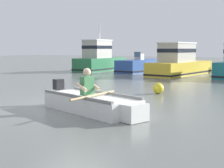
{
  "coord_description": "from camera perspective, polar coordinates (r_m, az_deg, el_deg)",
  "views": [
    {
      "loc": [
        6.38,
        -8.15,
        1.73
      ],
      "look_at": [
        0.55,
        1.21,
        0.55
      ],
      "focal_mm": 53.45,
      "sensor_mm": 36.0,
      "label": 1
    }
  ],
  "objects": [
    {
      "name": "mooring_buoy",
      "position": [
        12.9,
        7.93,
        -0.73
      ],
      "size": [
        0.42,
        0.42,
        0.42
      ],
      "primitive_type": "sphere",
      "color": "yellow",
      "rests_on": "ground"
    },
    {
      "name": "rowboat_with_person",
      "position": [
        9.13,
        -3.44,
        -3.22
      ],
      "size": [
        3.66,
        2.24,
        1.19
      ],
      "color": "white",
      "rests_on": "ground"
    },
    {
      "name": "ground_plane",
      "position": [
        10.5,
        -6.06,
        -3.42
      ],
      "size": [
        120.0,
        120.0,
        0.0
      ],
      "primitive_type": "plane",
      "color": "slate"
    },
    {
      "name": "moored_boat_green",
      "position": [
        26.15,
        -2.18,
        4.24
      ],
      "size": [
        1.89,
        5.16,
        3.63
      ],
      "color": "#287042",
      "rests_on": "ground"
    },
    {
      "name": "moored_boat_yellow",
      "position": [
        22.29,
        11.45,
        3.53
      ],
      "size": [
        2.47,
        6.42,
        2.13
      ],
      "color": "gold",
      "rests_on": "ground"
    },
    {
      "name": "moored_boat_blue",
      "position": [
        24.73,
        5.11,
        3.07
      ],
      "size": [
        1.87,
        5.08,
        1.49
      ],
      "color": "#2D519E",
      "rests_on": "ground"
    }
  ]
}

